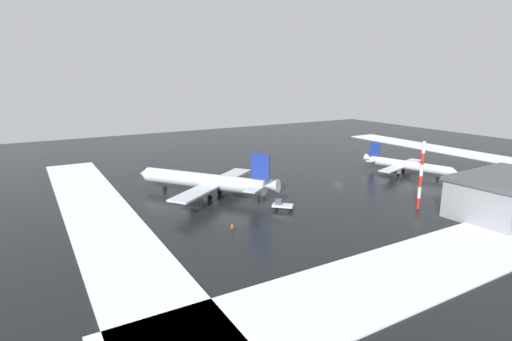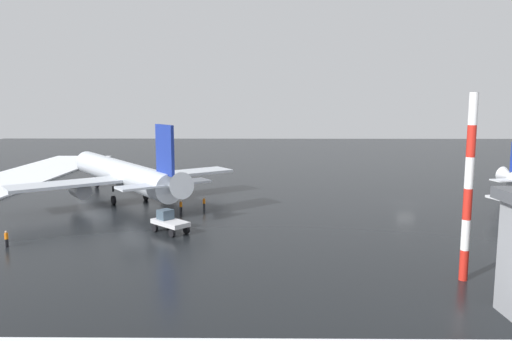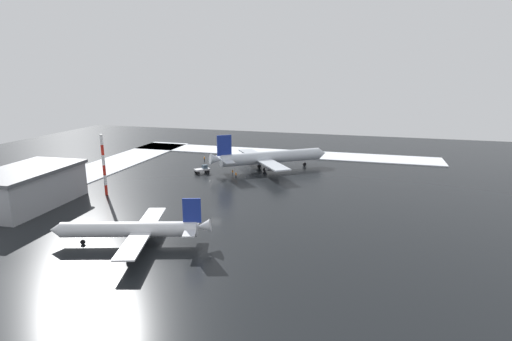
{
  "view_description": "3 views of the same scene",
  "coord_description": "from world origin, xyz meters",
  "views": [
    {
      "loc": [
        -79.04,
        -86.33,
        29.27
      ],
      "look_at": [
        -26.64,
        2.98,
        4.65
      ],
      "focal_mm": 28.0,
      "sensor_mm": 36.0,
      "label": 1
    },
    {
      "loc": [
        -20.92,
        -70.84,
        14.83
      ],
      "look_at": [
        -21.74,
        7.4,
        3.69
      ],
      "focal_mm": 35.0,
      "sensor_mm": 36.0,
      "label": 2
    },
    {
      "loc": [
        78.53,
        31.38,
        30.29
      ],
      "look_at": [
        -19.02,
        4.15,
        5.1
      ],
      "focal_mm": 28.0,
      "sensor_mm": 36.0,
      "label": 3
    }
  ],
  "objects": [
    {
      "name": "snow_bank_right",
      "position": [
        67.0,
        0.0,
        0.15
      ],
      "size": [
        14.0,
        116.0,
        0.3
      ],
      "primitive_type": "cube",
      "color": "white",
      "rests_on": "ground_plane"
    },
    {
      "name": "ground_plane",
      "position": [
        0.0,
        0.0,
        0.0
      ],
      "size": [
        240.0,
        240.0,
        0.0
      ],
      "primitive_type": "plane",
      "color": "black"
    },
    {
      "name": "airplane_parked_portside",
      "position": [
        -41.44,
        2.16,
        3.9
      ],
      "size": [
        29.47,
        34.02,
        11.79
      ],
      "rotation": [
        0.0,
        0.0,
        2.2
      ],
      "color": "silver",
      "rests_on": "ground_plane"
    },
    {
      "name": "antenna_mast",
      "position": [
        -4.15,
        -30.98,
        7.7
      ],
      "size": [
        0.7,
        0.7,
        15.4
      ],
      "color": "red",
      "rests_on": "ground_plane"
    },
    {
      "name": "cargo_hangar",
      "position": [
        8.14,
        -42.89,
        4.44
      ],
      "size": [
        25.69,
        16.19,
        8.8
      ],
      "rotation": [
        0.0,
        0.0,
        0.05
      ],
      "color": "gray",
      "rests_on": "ground_plane"
    },
    {
      "name": "ground_crew_mid_apron",
      "position": [
        -31.5,
        -6.64,
        0.97
      ],
      "size": [
        0.36,
        0.36,
        1.71
      ],
      "rotation": [
        0.0,
        0.0,
        5.11
      ],
      "color": "black",
      "rests_on": "ground_plane"
    },
    {
      "name": "ground_crew_by_nose_gear",
      "position": [
        -28.67,
        -4.63,
        0.97
      ],
      "size": [
        0.36,
        0.36,
        1.71
      ],
      "rotation": [
        0.0,
        0.0,
        2.73
      ],
      "color": "black",
      "rests_on": "ground_plane"
    },
    {
      "name": "snow_bank_left",
      "position": [
        -67.0,
        0.0,
        0.15
      ],
      "size": [
        14.0,
        116.0,
        0.3
      ],
      "primitive_type": "cube",
      "color": "white",
      "rests_on": "ground_plane"
    },
    {
      "name": "pushback_tug",
      "position": [
        -31.3,
        -16.24,
        1.28
      ],
      "size": [
        4.85,
        4.76,
        2.5
      ],
      "rotation": [
        0.0,
        0.0,
        2.38
      ],
      "color": "silver",
      "rests_on": "ground_plane"
    },
    {
      "name": "ground_crew_beside_wing",
      "position": [
        -46.7,
        -22.18,
        0.97
      ],
      "size": [
        0.36,
        0.36,
        1.71
      ],
      "rotation": [
        0.0,
        0.0,
        2.64
      ],
      "color": "black",
      "rests_on": "ground_plane"
    },
    {
      "name": "airplane_parked_starboard",
      "position": [
        20.17,
        -7.79,
        2.84
      ],
      "size": [
        23.82,
        28.3,
        8.58
      ],
      "rotation": [
        0.0,
        0.0,
        5.0
      ],
      "color": "silver",
      "rests_on": "ground_plane"
    }
  ]
}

